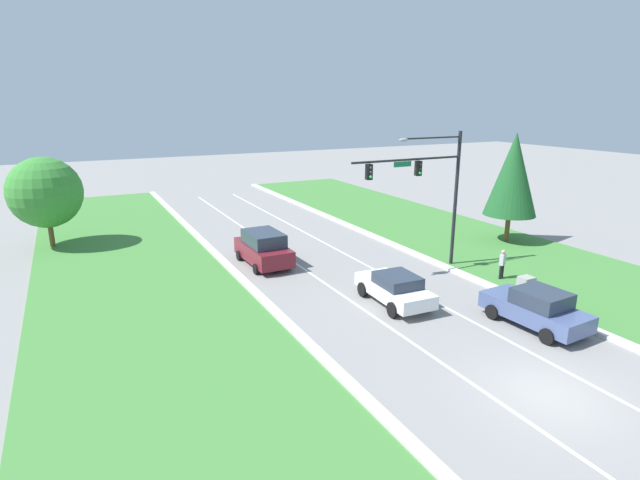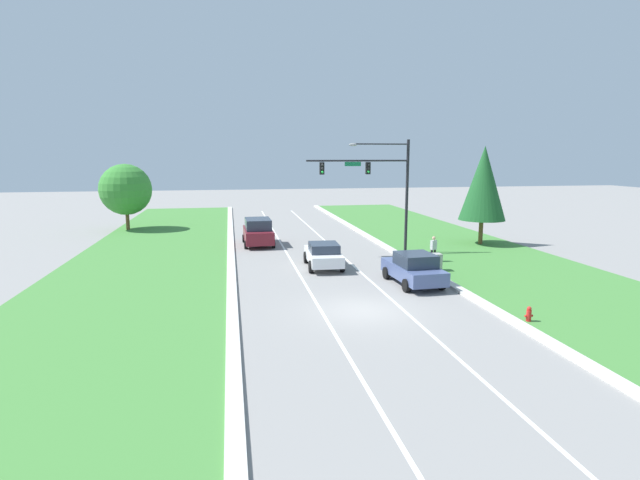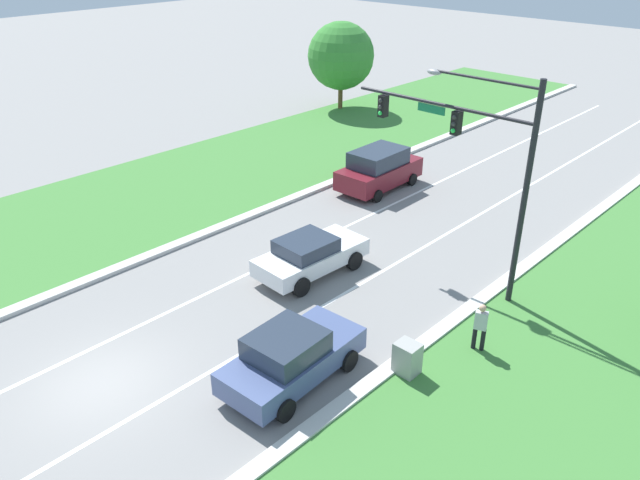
{
  "view_description": "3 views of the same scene",
  "coord_description": "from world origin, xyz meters",
  "px_view_note": "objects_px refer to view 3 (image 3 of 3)",
  "views": [
    {
      "loc": [
        -13.37,
        -9.52,
        9.4
      ],
      "look_at": [
        -2.02,
        12.83,
        2.39
      ],
      "focal_mm": 28.0,
      "sensor_mm": 36.0,
      "label": 1
    },
    {
      "loc": [
        -5.6,
        -20.45,
        6.75
      ],
      "look_at": [
        -0.38,
        8.37,
        1.76
      ],
      "focal_mm": 28.0,
      "sensor_mm": 36.0,
      "label": 2
    },
    {
      "loc": [
        14.29,
        -5.94,
        11.95
      ],
      "look_at": [
        0.47,
        8.63,
        1.65
      ],
      "focal_mm": 35.0,
      "sensor_mm": 36.0,
      "label": 3
    }
  ],
  "objects_px": {
    "traffic_signal_mast": "(475,149)",
    "slate_blue_sedan": "(291,357)",
    "burgundy_suv": "(379,169)",
    "utility_cabinet": "(407,359)",
    "oak_near_left_tree": "(341,56)",
    "pedestrian": "(480,326)",
    "white_sedan": "(310,255)"
  },
  "relations": [
    {
      "from": "slate_blue_sedan",
      "to": "oak_near_left_tree",
      "type": "bearing_deg",
      "value": 125.88
    },
    {
      "from": "utility_cabinet",
      "to": "burgundy_suv",
      "type": "bearing_deg",
      "value": 132.0
    },
    {
      "from": "traffic_signal_mast",
      "to": "slate_blue_sedan",
      "type": "relative_size",
      "value": 1.71
    },
    {
      "from": "slate_blue_sedan",
      "to": "oak_near_left_tree",
      "type": "height_order",
      "value": "oak_near_left_tree"
    },
    {
      "from": "burgundy_suv",
      "to": "pedestrian",
      "type": "relative_size",
      "value": 2.77
    },
    {
      "from": "pedestrian",
      "to": "slate_blue_sedan",
      "type": "bearing_deg",
      "value": 36.25
    },
    {
      "from": "pedestrian",
      "to": "oak_near_left_tree",
      "type": "relative_size",
      "value": 0.28
    },
    {
      "from": "traffic_signal_mast",
      "to": "burgundy_suv",
      "type": "distance_m",
      "value": 10.28
    },
    {
      "from": "white_sedan",
      "to": "oak_near_left_tree",
      "type": "relative_size",
      "value": 0.76
    },
    {
      "from": "traffic_signal_mast",
      "to": "pedestrian",
      "type": "bearing_deg",
      "value": -50.22
    },
    {
      "from": "slate_blue_sedan",
      "to": "oak_near_left_tree",
      "type": "relative_size",
      "value": 0.76
    },
    {
      "from": "oak_near_left_tree",
      "to": "burgundy_suv",
      "type": "bearing_deg",
      "value": -40.8
    },
    {
      "from": "white_sedan",
      "to": "slate_blue_sedan",
      "type": "xyz_separation_m",
      "value": [
        3.94,
        -4.81,
        0.05
      ]
    },
    {
      "from": "traffic_signal_mast",
      "to": "burgundy_suv",
      "type": "xyz_separation_m",
      "value": [
        -7.91,
        5.07,
        -4.15
      ]
    },
    {
      "from": "burgundy_suv",
      "to": "utility_cabinet",
      "type": "bearing_deg",
      "value": -49.12
    },
    {
      "from": "burgundy_suv",
      "to": "pedestrian",
      "type": "height_order",
      "value": "burgundy_suv"
    },
    {
      "from": "white_sedan",
      "to": "traffic_signal_mast",
      "type": "bearing_deg",
      "value": 39.64
    },
    {
      "from": "pedestrian",
      "to": "traffic_signal_mast",
      "type": "bearing_deg",
      "value": -71.14
    },
    {
      "from": "slate_blue_sedan",
      "to": "utility_cabinet",
      "type": "height_order",
      "value": "slate_blue_sedan"
    },
    {
      "from": "white_sedan",
      "to": "slate_blue_sedan",
      "type": "relative_size",
      "value": 0.99
    },
    {
      "from": "oak_near_left_tree",
      "to": "pedestrian",
      "type": "bearing_deg",
      "value": -39.49
    },
    {
      "from": "traffic_signal_mast",
      "to": "oak_near_left_tree",
      "type": "height_order",
      "value": "traffic_signal_mast"
    },
    {
      "from": "white_sedan",
      "to": "slate_blue_sedan",
      "type": "distance_m",
      "value": 6.22
    },
    {
      "from": "utility_cabinet",
      "to": "oak_near_left_tree",
      "type": "distance_m",
      "value": 29.4
    },
    {
      "from": "oak_near_left_tree",
      "to": "traffic_signal_mast",
      "type": "bearing_deg",
      "value": -37.64
    },
    {
      "from": "traffic_signal_mast",
      "to": "burgundy_suv",
      "type": "bearing_deg",
      "value": 147.34
    },
    {
      "from": "oak_near_left_tree",
      "to": "slate_blue_sedan",
      "type": "bearing_deg",
      "value": -50.91
    },
    {
      "from": "traffic_signal_mast",
      "to": "slate_blue_sedan",
      "type": "height_order",
      "value": "traffic_signal_mast"
    },
    {
      "from": "white_sedan",
      "to": "oak_near_left_tree",
      "type": "height_order",
      "value": "oak_near_left_tree"
    },
    {
      "from": "slate_blue_sedan",
      "to": "white_sedan",
      "type": "bearing_deg",
      "value": 126.08
    },
    {
      "from": "slate_blue_sedan",
      "to": "pedestrian",
      "type": "bearing_deg",
      "value": 53.96
    },
    {
      "from": "burgundy_suv",
      "to": "slate_blue_sedan",
      "type": "height_order",
      "value": "burgundy_suv"
    }
  ]
}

